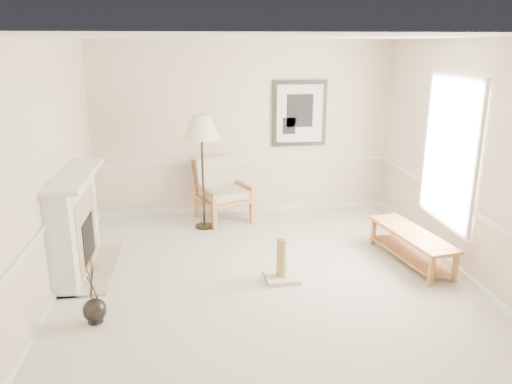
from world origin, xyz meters
TOP-DOWN VIEW (x-y plane):
  - ground at (0.00, 0.00)m, footprint 5.50×5.50m
  - room at (0.14, 0.08)m, footprint 5.04×5.54m
  - fireplace at (-2.34, 0.60)m, footprint 0.64×1.64m
  - floor_vase at (-1.91, -0.71)m, footprint 0.25×0.25m
  - armchair at (-0.41, 2.42)m, footprint 1.03×1.06m
  - floor_lamp at (-0.71, 2.01)m, footprint 0.69×0.69m
  - bench at (2.02, 0.35)m, footprint 0.71×1.55m
  - scratching_post at (0.21, 0.04)m, footprint 0.44×0.44m

SIDE VIEW (x-z plane):
  - ground at x=0.00m, z-range 0.00..0.00m
  - floor_vase at x=-1.91m, z-range -0.23..0.50m
  - scratching_post at x=0.21m, z-range -0.11..0.47m
  - bench at x=2.02m, z-range 0.07..0.50m
  - armchair at x=-0.41m, z-range 0.04..1.06m
  - fireplace at x=-2.34m, z-range -0.01..1.30m
  - floor_lamp at x=-0.71m, z-range 0.67..2.47m
  - room at x=0.14m, z-range 0.41..3.33m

